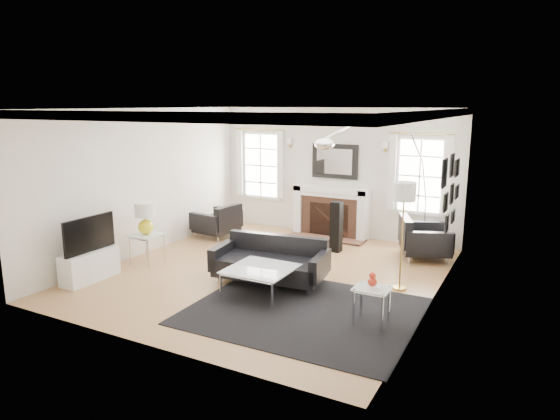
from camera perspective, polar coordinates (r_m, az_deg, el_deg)
The scene contains 25 objects.
floor at distance 8.73m, azimuth -1.27°, elevation -7.21°, with size 6.00×6.00×0.00m, color #AC8148.
back_wall at distance 11.05m, azimuth 6.33°, elevation 4.29°, with size 5.50×0.04×2.80m, color silver.
front_wall at distance 5.99m, azimuth -15.49°, elevation -2.68°, with size 5.50×0.04×2.80m, color silver.
left_wall at distance 9.99m, azimuth -15.23°, elevation 3.12°, with size 0.04×6.00×2.80m, color silver.
right_wall at distance 7.44m, azimuth 17.49°, elevation 0.03°, with size 0.04×6.00×2.80m, color silver.
ceiling at distance 8.24m, azimuth -1.36°, elevation 11.50°, with size 5.50×6.00×0.02m, color white.
crown_molding at distance 8.24m, azimuth -1.36°, elevation 11.09°, with size 5.50×6.00×0.12m, color white.
fireplace at distance 11.01m, azimuth 5.82°, elevation -0.26°, with size 1.70×0.69×1.11m.
mantel_mirror at distance 10.98m, azimuth 6.27°, elevation 5.56°, with size 1.05×0.07×0.75m.
window_left at distance 11.80m, azimuth -2.16°, elevation 5.13°, with size 1.24×0.15×1.62m.
window_right at distance 10.46m, azimuth 15.70°, elevation 3.80°, with size 1.24×0.15×1.62m.
gallery_wall at distance 8.68m, azimuth 18.94°, elevation 2.49°, with size 0.04×1.73×1.29m.
tv_unit at distance 8.86m, azimuth -20.91°, elevation -5.50°, with size 0.35×1.00×1.09m.
area_rug at distance 7.21m, azimuth 2.73°, elevation -11.43°, with size 3.10×2.58×0.01m, color black.
sofa at distance 8.22m, azimuth -1.00°, elevation -6.03°, with size 1.93×1.06×0.60m.
armchair_left at distance 11.00m, azimuth -7.03°, elevation -1.39°, with size 0.90×0.98×0.61m.
armchair_right at distance 9.79m, azimuth 15.90°, elevation -3.29°, with size 1.16×1.22×0.66m.
coffee_table at distance 7.66m, azimuth -2.20°, elevation -6.88°, with size 0.96×0.96×0.43m.
side_table_left at distance 9.37m, azimuth -15.01°, elevation -3.32°, with size 0.52×0.52×0.57m.
nesting_table at distance 6.77m, azimuth 10.44°, elevation -9.65°, with size 0.46×0.39×0.51m.
gourd_lamp at distance 9.27m, azimuth -15.16°, elevation -0.68°, with size 0.36×0.36×0.58m.
orange_vase at distance 6.70m, azimuth 10.52°, elevation -7.89°, with size 0.12×0.12×0.20m.
arc_floor_lamp at distance 9.66m, azimuth 11.01°, elevation 3.50°, with size 1.93×1.79×2.73m.
stick_floor_lamp at distance 7.83m, azimuth 14.00°, elevation 1.44°, with size 0.35×0.35×1.71m.
speaker_tower at distance 9.88m, azimuth 6.46°, elevation -1.92°, with size 0.20×0.20×1.01m, color black.
Camera 1 is at (4.03, -7.18, 2.88)m, focal length 32.00 mm.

